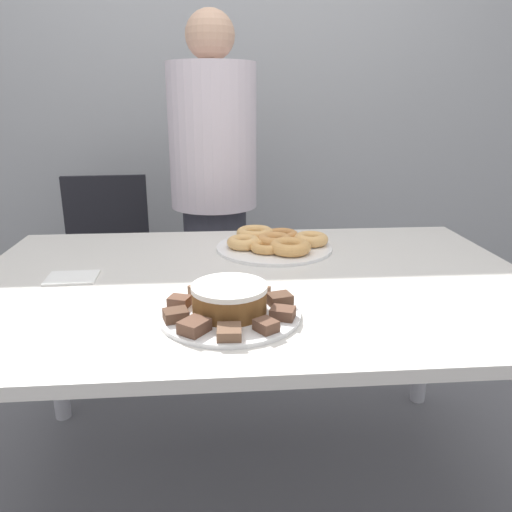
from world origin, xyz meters
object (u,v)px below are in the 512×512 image
object	(u,v)px
plate_cake	(230,314)
frosted_cake	(229,299)
office_chair_left	(107,277)
plate_donuts	(274,248)
napkin	(72,278)
person_standing	(214,194)

from	to	relation	value
plate_cake	frosted_cake	xyz separation A→B (m)	(-0.00, 0.00, 0.04)
office_chair_left	plate_donuts	world-z (taller)	office_chair_left
plate_donuts	frosted_cake	world-z (taller)	frosted_cake
plate_cake	plate_donuts	world-z (taller)	same
plate_donuts	frosted_cake	bearing A→B (deg)	-107.25
frosted_cake	napkin	world-z (taller)	frosted_cake
office_chair_left	plate_cake	xyz separation A→B (m)	(0.55, -1.24, 0.34)
office_chair_left	plate_donuts	bearing A→B (deg)	-48.71
person_standing	office_chair_left	size ratio (longest dim) A/B	1.81
napkin	person_standing	bearing A→B (deg)	65.27
plate_donuts	frosted_cake	size ratio (longest dim) A/B	2.21
person_standing	office_chair_left	bearing A→B (deg)	169.31
office_chair_left	napkin	distance (m)	1.02
office_chair_left	napkin	bearing A→B (deg)	-86.36
person_standing	plate_donuts	distance (m)	0.65
person_standing	frosted_cake	size ratio (longest dim) A/B	9.03
person_standing	napkin	world-z (taller)	person_standing
person_standing	frosted_cake	world-z (taller)	person_standing
plate_cake	plate_donuts	xyz separation A→B (m)	(0.16, 0.52, 0.00)
person_standing	office_chair_left	world-z (taller)	person_standing
frosted_cake	plate_cake	bearing A→B (deg)	0.00
office_chair_left	napkin	world-z (taller)	office_chair_left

